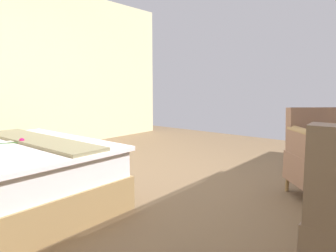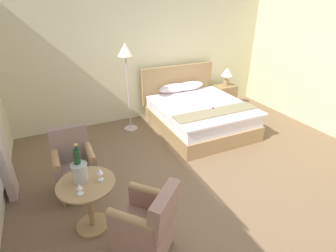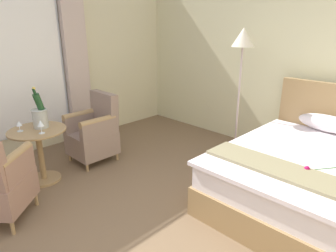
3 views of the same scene
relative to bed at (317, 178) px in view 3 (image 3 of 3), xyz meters
The scene contains 8 objects.
wall_headboard_side 1.72m from the bed, 119.56° to the left, with size 5.94×0.12×2.84m.
bed is the anchor object (origin of this frame).
floor_lamp_brass 1.83m from the bed, 157.93° to the left, with size 0.30×0.30×1.78m.
side_table_round 3.11m from the bed, 145.10° to the right, with size 0.65×0.65×0.66m.
champagne_bucket 3.14m from the bed, 146.66° to the right, with size 0.18×0.19×0.49m.
wine_glass_near_bucket 3.30m from the bed, 143.67° to the right, with size 0.07×0.07×0.12m.
wine_glass_near_edge 3.02m from the bed, 143.13° to the right, with size 0.08×0.08×0.15m.
armchair_by_window 2.80m from the bed, 158.99° to the right, with size 0.54×0.58×0.94m.
Camera 3 is at (1.49, -1.25, 1.84)m, focal length 32.00 mm.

